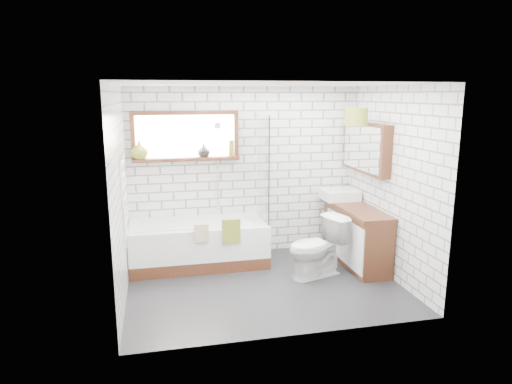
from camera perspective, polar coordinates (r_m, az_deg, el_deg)
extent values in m
cube|color=black|center=(5.97, 0.99, -11.50)|extent=(3.40, 2.60, 0.01)
cube|color=white|center=(5.47, 1.09, 13.37)|extent=(3.40, 2.60, 0.01)
cube|color=white|center=(6.84, -1.52, 2.55)|extent=(3.40, 0.01, 2.50)
cube|color=white|center=(4.36, 5.05, -3.00)|extent=(3.40, 0.01, 2.50)
cube|color=white|center=(5.45, -16.66, -0.41)|extent=(0.01, 2.60, 2.50)
cube|color=white|center=(6.20, 16.54, 1.06)|extent=(0.01, 2.60, 2.50)
cube|color=#3A1B10|center=(6.62, -8.77, 6.90)|extent=(1.52, 0.16, 0.68)
cube|color=white|center=(5.46, -16.16, -0.90)|extent=(0.06, 0.52, 1.00)
cube|color=#3A1B10|center=(6.63, 13.60, 5.41)|extent=(0.16, 1.20, 0.70)
cylinder|color=silver|center=(6.72, -4.81, 3.20)|extent=(0.02, 0.02, 1.30)
cube|color=white|center=(6.56, -7.15, -6.46)|extent=(1.90, 0.84, 0.62)
cube|color=white|center=(6.45, 0.86, 3.01)|extent=(0.02, 0.72, 1.50)
cube|color=olive|center=(6.12, -3.12, -4.91)|extent=(0.24, 0.07, 0.33)
cube|color=tan|center=(6.07, -6.84, -5.12)|extent=(0.19, 0.05, 0.25)
cube|color=#3A1B10|center=(6.70, 12.39, -5.29)|extent=(0.47, 1.45, 0.83)
cube|color=white|center=(6.99, 10.42, -0.32)|extent=(0.51, 0.45, 0.15)
cylinder|color=silver|center=(7.04, 11.64, 0.22)|extent=(0.04, 0.04, 0.17)
imported|color=white|center=(6.13, 7.58, -6.86)|extent=(0.66, 0.89, 0.81)
imported|color=olive|center=(6.60, -14.36, 4.95)|extent=(0.28, 0.28, 0.25)
imported|color=black|center=(6.63, -6.54, 5.02)|extent=(0.22, 0.22, 0.19)
cylinder|color=olive|center=(6.68, -3.11, 5.31)|extent=(0.08, 0.08, 0.23)
cylinder|color=olive|center=(6.20, 12.41, 9.20)|extent=(0.30, 0.30, 0.22)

